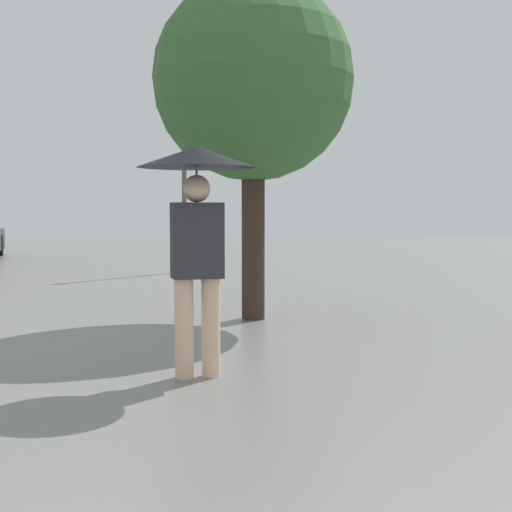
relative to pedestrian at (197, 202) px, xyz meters
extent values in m
cylinder|color=beige|center=(-0.11, 0.00, -1.04)|extent=(0.16, 0.16, 0.83)
cylinder|color=beige|center=(0.11, 0.00, -1.04)|extent=(0.16, 0.16, 0.83)
cube|color=#2D2D33|center=(0.00, 0.00, -0.31)|extent=(0.41, 0.24, 0.62)
sphere|color=beige|center=(0.00, 0.00, 0.11)|extent=(0.22, 0.22, 0.22)
cylinder|color=#515456|center=(0.00, 0.00, -0.05)|extent=(0.02, 0.02, 0.66)
cone|color=black|center=(0.00, 0.00, 0.37)|extent=(0.98, 0.98, 0.17)
cylinder|color=#38281E|center=(1.21, 2.87, -0.31)|extent=(0.29, 0.29, 2.29)
sphere|color=#386633|center=(1.21, 2.87, 1.52)|extent=(2.49, 2.49, 2.49)
cylinder|color=#515456|center=(1.36, 9.51, 0.48)|extent=(0.11, 0.11, 3.86)
sphere|color=beige|center=(1.36, 9.51, 2.48)|extent=(0.25, 0.25, 0.25)
camera|label=1|loc=(-0.99, -5.76, -0.04)|focal=50.00mm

